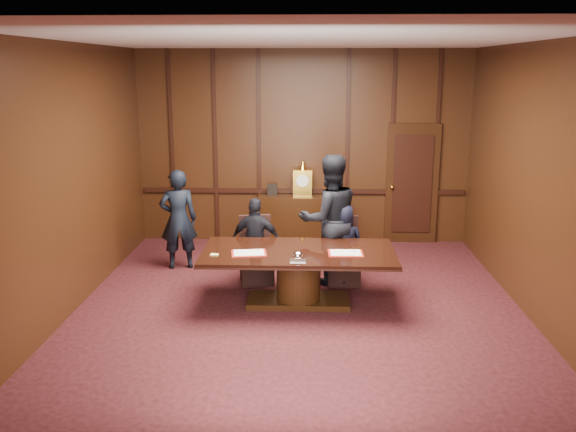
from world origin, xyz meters
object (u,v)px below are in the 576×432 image
object	(u,v)px
sideboard	(302,218)
signatory_right	(344,245)
conference_table	(299,268)
signatory_left	(256,241)
witness_right	(330,219)
witness_left	(178,219)

from	to	relation	value
sideboard	signatory_right	bearing A→B (deg)	-73.33
conference_table	signatory_left	distance (m)	1.04
conference_table	witness_right	bearing A→B (deg)	64.22
conference_table	signatory_left	bearing A→B (deg)	129.09
witness_left	signatory_right	bearing A→B (deg)	152.64
conference_table	witness_right	distance (m)	1.11
signatory_left	signatory_right	distance (m)	1.30
signatory_right	witness_left	bearing A→B (deg)	-17.33
sideboard	witness_left	xyz separation A→B (m)	(-1.97, -1.46, 0.32)
sideboard	witness_left	bearing A→B (deg)	-143.44
sideboard	witness_left	world-z (taller)	witness_left
conference_table	signatory_left	size ratio (longest dim) A/B	2.00
signatory_left	witness_right	bearing A→B (deg)	-166.99
conference_table	signatory_left	xyz separation A→B (m)	(-0.65, 0.80, 0.14)
witness_left	conference_table	bearing A→B (deg)	130.16
sideboard	signatory_right	distance (m)	2.24
witness_right	witness_left	bearing A→B (deg)	-30.74
sideboard	conference_table	distance (m)	2.94
conference_table	witness_left	world-z (taller)	witness_left
signatory_left	signatory_right	xyz separation A→B (m)	(1.30, 0.00, -0.04)
sideboard	witness_left	size ratio (longest dim) A/B	0.99
signatory_right	witness_right	size ratio (longest dim) A/B	0.63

